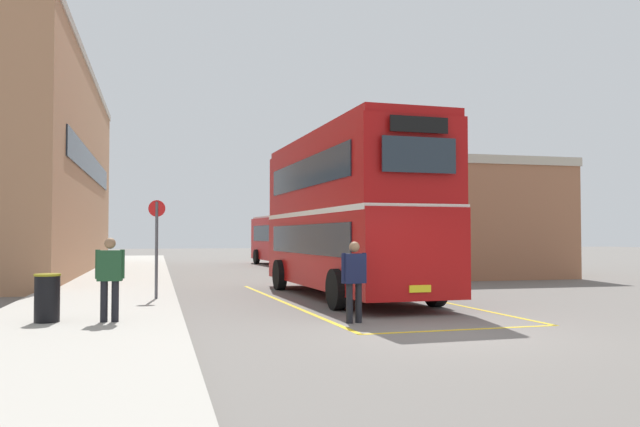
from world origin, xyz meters
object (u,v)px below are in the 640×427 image
single_deck_bus (286,238)px  pedestrian_waiting_near (110,274)px  pedestrian_boarding (354,276)px  bus_stop_sign (157,239)px  double_decker_bus (347,212)px  litter_bin (47,298)px

single_deck_bus → pedestrian_waiting_near: size_ratio=5.47×
pedestrian_boarding → bus_stop_sign: size_ratio=0.65×
double_decker_bus → bus_stop_sign: size_ratio=3.83×
double_decker_bus → litter_bin: 9.13m
pedestrian_boarding → litter_bin: (-6.01, 0.55, -0.37)m
double_decker_bus → single_deck_bus: size_ratio=1.12×
pedestrian_waiting_near → litter_bin: size_ratio=1.75×
bus_stop_sign → single_deck_bus: bearing=70.2°
double_decker_bus → pedestrian_waiting_near: double_decker_bus is taller
litter_bin → pedestrian_boarding: bearing=-5.3°
pedestrian_boarding → bus_stop_sign: bus_stop_sign is taller
pedestrian_waiting_near → litter_bin: bearing=167.0°
single_deck_bus → pedestrian_boarding: size_ratio=5.28×
single_deck_bus → bus_stop_sign: size_ratio=3.41×
pedestrian_boarding → double_decker_bus: bearing=75.0°
pedestrian_boarding → bus_stop_sign: bearing=129.3°
pedestrian_waiting_near → bus_stop_sign: bearing=79.3°
single_deck_bus → pedestrian_boarding: (-3.66, -26.03, -0.67)m
double_decker_bus → single_deck_bus: bearing=83.9°
single_deck_bus → bus_stop_sign: single_deck_bus is taller
pedestrian_waiting_near → bus_stop_sign: bus_stop_sign is taller
double_decker_bus → pedestrian_waiting_near: size_ratio=6.15×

